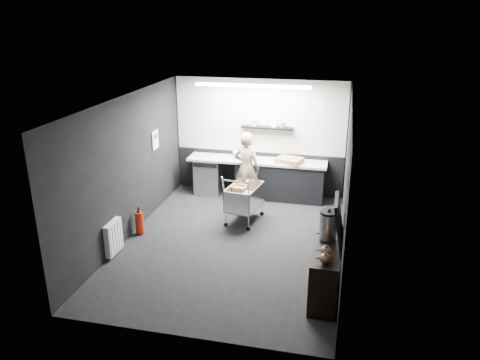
# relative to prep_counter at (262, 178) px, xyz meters

# --- Properties ---
(floor) EXTENTS (5.50, 5.50, 0.00)m
(floor) POSITION_rel_prep_counter_xyz_m (-0.14, -2.42, -0.46)
(floor) COLOR black
(floor) RESTS_ON ground
(ceiling) EXTENTS (5.50, 5.50, 0.00)m
(ceiling) POSITION_rel_prep_counter_xyz_m (-0.14, -2.42, 2.24)
(ceiling) COLOR silver
(ceiling) RESTS_ON wall_back
(wall_back) EXTENTS (5.50, 0.00, 5.50)m
(wall_back) POSITION_rel_prep_counter_xyz_m (-0.14, 0.33, 0.89)
(wall_back) COLOR black
(wall_back) RESTS_ON floor
(wall_front) EXTENTS (5.50, 0.00, 5.50)m
(wall_front) POSITION_rel_prep_counter_xyz_m (-0.14, -5.17, 0.89)
(wall_front) COLOR black
(wall_front) RESTS_ON floor
(wall_left) EXTENTS (0.00, 5.50, 5.50)m
(wall_left) POSITION_rel_prep_counter_xyz_m (-2.14, -2.42, 0.89)
(wall_left) COLOR black
(wall_left) RESTS_ON floor
(wall_right) EXTENTS (0.00, 5.50, 5.50)m
(wall_right) POSITION_rel_prep_counter_xyz_m (1.86, -2.42, 0.89)
(wall_right) COLOR black
(wall_right) RESTS_ON floor
(kitchen_wall_panel) EXTENTS (3.95, 0.02, 1.70)m
(kitchen_wall_panel) POSITION_rel_prep_counter_xyz_m (-0.14, 0.31, 1.39)
(kitchen_wall_panel) COLOR silver
(kitchen_wall_panel) RESTS_ON wall_back
(dado_panel) EXTENTS (3.95, 0.02, 1.00)m
(dado_panel) POSITION_rel_prep_counter_xyz_m (-0.14, 0.31, 0.04)
(dado_panel) COLOR black
(dado_panel) RESTS_ON wall_back
(floating_shelf) EXTENTS (1.20, 0.22, 0.04)m
(floating_shelf) POSITION_rel_prep_counter_xyz_m (0.06, 0.20, 1.16)
(floating_shelf) COLOR black
(floating_shelf) RESTS_ON wall_back
(wall_clock) EXTENTS (0.20, 0.03, 0.20)m
(wall_clock) POSITION_rel_prep_counter_xyz_m (1.26, 0.30, 1.69)
(wall_clock) COLOR white
(wall_clock) RESTS_ON wall_back
(poster) EXTENTS (0.02, 0.30, 0.40)m
(poster) POSITION_rel_prep_counter_xyz_m (-2.12, -1.12, 1.09)
(poster) COLOR white
(poster) RESTS_ON wall_left
(poster_red_band) EXTENTS (0.02, 0.22, 0.10)m
(poster_red_band) POSITION_rel_prep_counter_xyz_m (-2.11, -1.12, 1.16)
(poster_red_band) COLOR red
(poster_red_band) RESTS_ON poster
(radiator) EXTENTS (0.10, 0.50, 0.60)m
(radiator) POSITION_rel_prep_counter_xyz_m (-2.08, -3.32, -0.11)
(radiator) COLOR white
(radiator) RESTS_ON wall_left
(ceiling_strip) EXTENTS (2.40, 0.20, 0.04)m
(ceiling_strip) POSITION_rel_prep_counter_xyz_m (-0.14, -0.57, 2.21)
(ceiling_strip) COLOR white
(ceiling_strip) RESTS_ON ceiling
(prep_counter) EXTENTS (3.20, 0.61, 0.90)m
(prep_counter) POSITION_rel_prep_counter_xyz_m (0.00, 0.00, 0.00)
(prep_counter) COLOR black
(prep_counter) RESTS_ON floor
(person) EXTENTS (0.68, 0.52, 1.66)m
(person) POSITION_rel_prep_counter_xyz_m (-0.27, -0.45, 0.37)
(person) COLOR #C4B69B
(person) RESTS_ON floor
(shopping_cart) EXTENTS (0.72, 1.04, 1.05)m
(shopping_cart) POSITION_rel_prep_counter_xyz_m (-0.12, -1.39, 0.04)
(shopping_cart) COLOR silver
(shopping_cart) RESTS_ON floor
(sideboard) EXTENTS (0.46, 1.09, 1.63)m
(sideboard) POSITION_rel_prep_counter_xyz_m (1.65, -3.83, 0.07)
(sideboard) COLOR black
(sideboard) RESTS_ON floor
(fire_extinguisher) EXTENTS (0.16, 0.16, 0.54)m
(fire_extinguisher) POSITION_rel_prep_counter_xyz_m (-1.99, -2.43, -0.20)
(fire_extinguisher) COLOR #B91E0C
(fire_extinguisher) RESTS_ON floor
(cardboard_box) EXTENTS (0.66, 0.56, 0.11)m
(cardboard_box) POSITION_rel_prep_counter_xyz_m (0.62, -0.05, 0.50)
(cardboard_box) COLOR #936E4E
(cardboard_box) RESTS_ON prep_counter
(pink_tub) EXTENTS (0.18, 0.18, 0.18)m
(pink_tub) POSITION_rel_prep_counter_xyz_m (-0.57, 0.00, 0.53)
(pink_tub) COLOR silver
(pink_tub) RESTS_ON prep_counter
(white_container) EXTENTS (0.22, 0.19, 0.18)m
(white_container) POSITION_rel_prep_counter_xyz_m (-0.58, -0.05, 0.53)
(white_container) COLOR white
(white_container) RESTS_ON prep_counter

